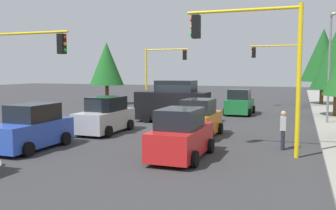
{
  "coord_description": "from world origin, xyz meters",
  "views": [
    {
      "loc": [
        21.2,
        7.59,
        3.44
      ],
      "look_at": [
        -1.22,
        -0.5,
        1.2
      ],
      "focal_mm": 39.51,
      "sensor_mm": 36.0,
      "label": 1
    }
  ],
  "objects_px": {
    "traffic_signal_far_right": "(163,65)",
    "car_orange": "(199,120)",
    "traffic_signal_near_right": "(24,62)",
    "car_green": "(240,103)",
    "car_red": "(181,136)",
    "car_blue": "(31,129)",
    "traffic_signal_far_left": "(280,63)",
    "street_lamp_curbside": "(330,55)",
    "traffic_signal_near_left": "(253,51)",
    "tree_opposite_side": "(107,64)",
    "car_silver": "(105,116)",
    "delivery_van_black": "(173,103)",
    "tree_roadside_far": "(323,55)",
    "pedestrian_crossing": "(283,129)"
  },
  "relations": [
    {
      "from": "traffic_signal_far_right",
      "to": "car_orange",
      "type": "distance_m",
      "value": 19.0
    },
    {
      "from": "traffic_signal_near_right",
      "to": "car_green",
      "type": "distance_m",
      "value": 16.58
    },
    {
      "from": "car_red",
      "to": "car_blue",
      "type": "bearing_deg",
      "value": -85.05
    },
    {
      "from": "traffic_signal_far_right",
      "to": "car_red",
      "type": "relative_size",
      "value": 1.43
    },
    {
      "from": "traffic_signal_far_left",
      "to": "car_red",
      "type": "relative_size",
      "value": 1.47
    },
    {
      "from": "street_lamp_curbside",
      "to": "car_red",
      "type": "xyz_separation_m",
      "value": [
        11.22,
        -5.97,
        -3.45
      ]
    },
    {
      "from": "traffic_signal_near_left",
      "to": "tree_opposite_side",
      "type": "bearing_deg",
      "value": -137.07
    },
    {
      "from": "traffic_signal_far_left",
      "to": "car_orange",
      "type": "xyz_separation_m",
      "value": [
        16.78,
        -3.07,
        -3.21
      ]
    },
    {
      "from": "car_silver",
      "to": "tree_opposite_side",
      "type": "bearing_deg",
      "value": -151.14
    },
    {
      "from": "delivery_van_black",
      "to": "car_blue",
      "type": "xyz_separation_m",
      "value": [
        10.19,
        -3.05,
        -0.39
      ]
    },
    {
      "from": "car_silver",
      "to": "car_blue",
      "type": "distance_m",
      "value": 5.01
    },
    {
      "from": "car_green",
      "to": "car_blue",
      "type": "distance_m",
      "value": 17.25
    },
    {
      "from": "tree_roadside_far",
      "to": "traffic_signal_far_right",
      "type": "bearing_deg",
      "value": -75.26
    },
    {
      "from": "tree_opposite_side",
      "to": "traffic_signal_far_left",
      "type": "bearing_deg",
      "value": 96.82
    },
    {
      "from": "traffic_signal_near_left",
      "to": "tree_opposite_side",
      "type": "relative_size",
      "value": 0.96
    },
    {
      "from": "tree_roadside_far",
      "to": "car_red",
      "type": "distance_m",
      "value": 26.67
    },
    {
      "from": "traffic_signal_far_right",
      "to": "car_silver",
      "type": "xyz_separation_m",
      "value": [
        17.26,
        3.11,
        -3.12
      ]
    },
    {
      "from": "tree_roadside_far",
      "to": "tree_opposite_side",
      "type": "bearing_deg",
      "value": -73.69
    },
    {
      "from": "traffic_signal_near_left",
      "to": "tree_opposite_side",
      "type": "distance_m",
      "value": 24.58
    },
    {
      "from": "traffic_signal_far_left",
      "to": "car_orange",
      "type": "bearing_deg",
      "value": -10.35
    },
    {
      "from": "tree_roadside_far",
      "to": "car_blue",
      "type": "bearing_deg",
      "value": -26.35
    },
    {
      "from": "delivery_van_black",
      "to": "car_red",
      "type": "relative_size",
      "value": 1.21
    },
    {
      "from": "traffic_signal_near_right",
      "to": "pedestrian_crossing",
      "type": "relative_size",
      "value": 3.2
    },
    {
      "from": "car_red",
      "to": "car_orange",
      "type": "height_order",
      "value": "same"
    },
    {
      "from": "traffic_signal_far_right",
      "to": "car_blue",
      "type": "xyz_separation_m",
      "value": [
        22.19,
        2.23,
        -3.13
      ]
    },
    {
      "from": "pedestrian_crossing",
      "to": "car_orange",
      "type": "bearing_deg",
      "value": -113.4
    },
    {
      "from": "tree_opposite_side",
      "to": "car_blue",
      "type": "height_order",
      "value": "tree_opposite_side"
    },
    {
      "from": "tree_opposite_side",
      "to": "car_red",
      "type": "height_order",
      "value": "tree_opposite_side"
    },
    {
      "from": "tree_opposite_side",
      "to": "tree_roadside_far",
      "type": "bearing_deg",
      "value": 106.31
    },
    {
      "from": "tree_roadside_far",
      "to": "pedestrian_crossing",
      "type": "distance_m",
      "value": 23.12
    },
    {
      "from": "traffic_signal_near_left",
      "to": "car_green",
      "type": "relative_size",
      "value": 1.58
    },
    {
      "from": "delivery_van_black",
      "to": "car_silver",
      "type": "xyz_separation_m",
      "value": [
        5.26,
        -2.17,
        -0.38
      ]
    },
    {
      "from": "traffic_signal_far_right",
      "to": "car_green",
      "type": "distance_m",
      "value": 11.23
    },
    {
      "from": "car_blue",
      "to": "pedestrian_crossing",
      "type": "height_order",
      "value": "car_blue"
    },
    {
      "from": "street_lamp_curbside",
      "to": "tree_opposite_side",
      "type": "bearing_deg",
      "value": -112.55
    },
    {
      "from": "traffic_signal_near_left",
      "to": "street_lamp_curbside",
      "type": "xyz_separation_m",
      "value": [
        -9.61,
        3.46,
        0.13
      ]
    },
    {
      "from": "traffic_signal_near_left",
      "to": "car_red",
      "type": "distance_m",
      "value": 4.47
    },
    {
      "from": "traffic_signal_far_left",
      "to": "traffic_signal_far_right",
      "type": "height_order",
      "value": "traffic_signal_far_left"
    },
    {
      "from": "traffic_signal_near_right",
      "to": "car_red",
      "type": "height_order",
      "value": "traffic_signal_near_right"
    },
    {
      "from": "traffic_signal_near_right",
      "to": "car_silver",
      "type": "relative_size",
      "value": 1.32
    },
    {
      "from": "delivery_van_black",
      "to": "street_lamp_curbside",
      "type": "bearing_deg",
      "value": 99.5
    },
    {
      "from": "tree_roadside_far",
      "to": "car_silver",
      "type": "xyz_separation_m",
      "value": [
        21.26,
        -12.09,
        -4.02
      ]
    },
    {
      "from": "pedestrian_crossing",
      "to": "traffic_signal_near_right",
      "type": "bearing_deg",
      "value": -83.75
    },
    {
      "from": "tree_roadside_far",
      "to": "traffic_signal_near_right",
      "type": "bearing_deg",
      "value": -32.28
    },
    {
      "from": "traffic_signal_far_left",
      "to": "car_silver",
      "type": "xyz_separation_m",
      "value": [
        17.26,
        -8.31,
        -3.21
      ]
    },
    {
      "from": "car_silver",
      "to": "pedestrian_crossing",
      "type": "height_order",
      "value": "car_silver"
    },
    {
      "from": "traffic_signal_near_right",
      "to": "tree_opposite_side",
      "type": "height_order",
      "value": "tree_opposite_side"
    },
    {
      "from": "street_lamp_curbside",
      "to": "car_red",
      "type": "distance_m",
      "value": 13.17
    },
    {
      "from": "traffic_signal_near_right",
      "to": "tree_opposite_side",
      "type": "xyz_separation_m",
      "value": [
        -18.0,
        -5.34,
        0.24
      ]
    },
    {
      "from": "tree_roadside_far",
      "to": "car_silver",
      "type": "height_order",
      "value": "tree_roadside_far"
    }
  ]
}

